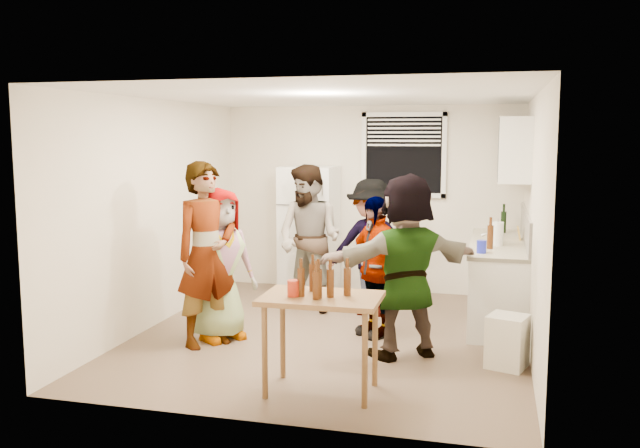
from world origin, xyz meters
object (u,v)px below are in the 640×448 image
(blue_cup, at_px, (481,253))
(trash_bin, at_px, (507,341))
(beer_bottle_counter, at_px, (490,249))
(red_cup, at_px, (293,296))
(refrigerator, at_px, (310,230))
(serving_table, at_px, (321,392))
(guest_orange, at_px, (404,356))
(beer_bottle_table, at_px, (318,298))
(guest_stripe, at_px, (209,344))
(guest_grey, at_px, (221,338))
(guest_black, at_px, (374,335))
(guest_back_right, at_px, (370,314))
(kettle, at_px, (495,242))
(wine_bottle, at_px, (503,233))
(guest_back_left, at_px, (310,311))

(blue_cup, height_order, trash_bin, blue_cup)
(beer_bottle_counter, bearing_deg, red_cup, -124.18)
(refrigerator, distance_m, blue_cup, 2.75)
(serving_table, height_order, guest_orange, serving_table)
(blue_cup, bearing_deg, beer_bottle_table, -122.06)
(refrigerator, distance_m, serving_table, 3.69)
(blue_cup, bearing_deg, guest_stripe, -160.73)
(beer_bottle_counter, xyz_separation_m, guest_orange, (-0.76, -1.07, -0.90))
(guest_grey, bearing_deg, guest_black, -32.06)
(guest_orange, bearing_deg, guest_back_right, -100.93)
(kettle, height_order, red_cup, kettle)
(beer_bottle_counter, height_order, red_cup, beer_bottle_counter)
(blue_cup, bearing_deg, kettle, 80.13)
(trash_bin, distance_m, serving_table, 1.82)
(kettle, distance_m, wine_bottle, 0.83)
(beer_bottle_table, relative_size, guest_back_left, 0.13)
(trash_bin, bearing_deg, guest_stripe, -178.90)
(beer_bottle_table, distance_m, guest_back_right, 2.72)
(kettle, relative_size, serving_table, 0.22)
(serving_table, distance_m, guest_grey, 1.81)
(guest_back_left, height_order, guest_black, guest_back_left)
(beer_bottle_counter, bearing_deg, guest_black, -157.77)
(guest_orange, bearing_deg, kettle, -151.30)
(refrigerator, xyz_separation_m, guest_black, (1.19, -1.74, -0.85))
(kettle, bearing_deg, wine_bottle, 90.77)
(kettle, distance_m, serving_table, 3.10)
(trash_bin, xyz_separation_m, guest_back_right, (-1.53, 1.50, -0.25))
(beer_bottle_counter, height_order, serving_table, beer_bottle_counter)
(guest_back_left, xyz_separation_m, guest_back_right, (0.74, 0.03, 0.00))
(blue_cup, height_order, guest_black, blue_cup)
(beer_bottle_table, xyz_separation_m, guest_grey, (-1.38, 1.26, -0.81))
(kettle, distance_m, blue_cup, 0.77)
(beer_bottle_table, xyz_separation_m, guest_black, (0.15, 1.78, -0.81))
(wine_bottle, bearing_deg, guest_stripe, -138.87)
(guest_stripe, xyz_separation_m, guest_back_right, (1.38, 1.56, 0.00))
(refrigerator, xyz_separation_m, beer_bottle_table, (1.04, -3.52, -0.04))
(refrigerator, height_order, blue_cup, refrigerator)
(red_cup, height_order, guest_back_right, red_cup)
(beer_bottle_table, bearing_deg, blue_cup, 57.94)
(serving_table, xyz_separation_m, guest_stripe, (-1.42, 0.95, 0.00))
(wine_bottle, xyz_separation_m, blue_cup, (-0.23, -1.59, -0.00))
(serving_table, distance_m, guest_black, 1.70)
(guest_stripe, bearing_deg, guest_orange, -50.65)
(beer_bottle_counter, distance_m, guest_black, 1.54)
(beer_bottle_table, distance_m, guest_stripe, 1.94)
(blue_cup, bearing_deg, refrigerator, 145.53)
(trash_bin, bearing_deg, guest_orange, 174.56)
(guest_back_right, bearing_deg, beer_bottle_table, -85.79)
(beer_bottle_table, bearing_deg, guest_grey, 137.55)
(trash_bin, xyz_separation_m, serving_table, (-1.49, -1.01, -0.25))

